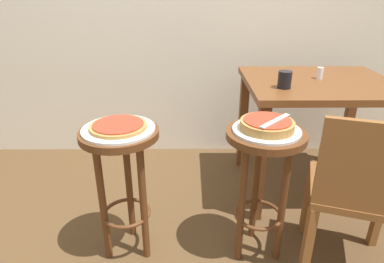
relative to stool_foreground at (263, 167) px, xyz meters
name	(u,v)px	position (x,y,z in m)	size (l,w,h in m)	color
stool_foreground	(263,167)	(0.00, 0.00, 0.00)	(0.37, 0.37, 0.70)	#5B3319
serving_plate_foreground	(267,130)	(0.00, 0.00, 0.19)	(0.31, 0.31, 0.01)	silver
pizza_foreground	(267,125)	(0.00, 0.00, 0.22)	(0.25, 0.25, 0.05)	#B78442
stool_middle	(122,166)	(-0.68, 0.02, 0.00)	(0.37, 0.37, 0.70)	#5B3319
serving_plate_middle	(119,129)	(-0.68, 0.02, 0.19)	(0.34, 0.34, 0.01)	silver
pizza_middle	(118,126)	(-0.68, 0.02, 0.21)	(0.26, 0.26, 0.02)	#B78442
dining_table	(317,100)	(0.45, 0.61, 0.13)	(0.90, 0.77, 0.78)	brown
cup_near_edge	(285,80)	(0.19, 0.44, 0.31)	(0.08, 0.08, 0.10)	black
condiment_shaker	(320,73)	(0.46, 0.64, 0.30)	(0.04, 0.04, 0.07)	white
wooden_chair	(358,192)	(0.40, -0.14, -0.05)	(0.51, 0.51, 0.85)	brown
pizza_server_knife	(275,121)	(0.03, -0.02, 0.25)	(0.22, 0.02, 0.01)	silver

